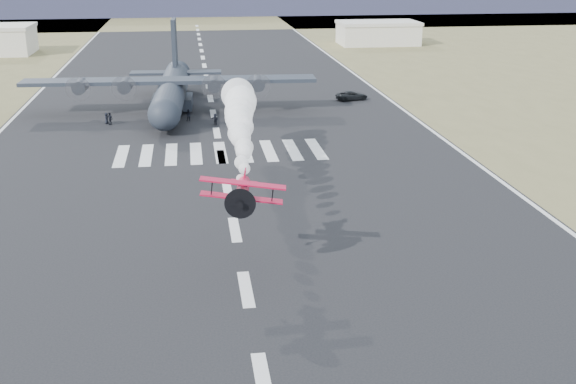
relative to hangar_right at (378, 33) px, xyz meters
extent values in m
plane|color=black|center=(-46.00, -150.00, -3.01)|extent=(500.00, 500.00, 0.00)
cube|color=olive|center=(-46.00, 80.00, -3.01)|extent=(500.00, 80.00, 0.00)
cube|color=beige|center=(0.00, 0.00, -0.41)|extent=(20.00, 12.00, 5.20)
cube|color=beige|center=(0.00, 0.00, 2.49)|extent=(20.50, 12.50, 0.80)
cylinder|color=#B80C34|center=(-45.83, -134.15, 3.33)|extent=(1.29, 5.28, 0.94)
sphere|color=black|center=(-45.82, -133.95, 3.70)|extent=(0.73, 0.73, 0.73)
cylinder|color=black|center=(-46.00, -136.66, 3.33)|extent=(1.08, 0.70, 1.05)
cylinder|color=black|center=(-46.03, -137.02, 3.33)|extent=(2.30, 0.19, 2.30)
cube|color=#B80C34|center=(-45.86, -134.57, 2.97)|extent=(6.30, 1.46, 0.84)
cube|color=#B80C34|center=(-45.88, -134.88, 4.22)|extent=(6.50, 1.48, 0.86)
cube|color=#B80C34|center=(-45.67, -131.76, 3.86)|extent=(0.17, 0.95, 1.05)
cube|color=#B80C34|center=(-45.67, -131.76, 3.33)|extent=(2.13, 0.87, 0.08)
cylinder|color=black|center=(-46.72, -134.93, 2.08)|extent=(0.16, 0.47, 0.46)
cylinder|color=black|center=(-45.05, -135.04, 2.08)|extent=(0.16, 0.47, 0.46)
sphere|color=white|center=(-45.66, -131.55, 3.33)|extent=(0.73, 0.73, 0.73)
sphere|color=white|center=(-45.49, -129.04, 3.36)|extent=(0.99, 0.99, 0.99)
sphere|color=white|center=(-45.32, -126.54, 3.40)|extent=(1.25, 1.25, 1.25)
sphere|color=white|center=(-45.15, -124.04, 3.43)|extent=(1.50, 1.50, 1.50)
sphere|color=white|center=(-44.98, -121.54, 3.46)|extent=(1.76, 1.76, 1.76)
sphere|color=white|center=(-44.81, -119.03, 3.49)|extent=(2.02, 2.02, 2.02)
sphere|color=white|center=(-44.64, -116.53, 3.52)|extent=(2.28, 2.28, 2.28)
sphere|color=white|center=(-44.47, -114.03, 3.55)|extent=(2.53, 2.53, 2.53)
sphere|color=white|center=(-44.31, -111.53, 3.58)|extent=(2.79, 2.79, 2.79)
sphere|color=white|center=(-44.14, -109.02, 3.62)|extent=(3.05, 3.05, 3.05)
sphere|color=white|center=(-43.97, -106.52, 3.65)|extent=(3.30, 3.30, 3.30)
sphere|color=white|center=(-43.80, -104.02, 3.68)|extent=(3.56, 3.56, 3.56)
sphere|color=white|center=(-43.63, -101.52, 3.71)|extent=(3.82, 3.82, 3.82)
sphere|color=white|center=(-43.46, -99.01, 3.74)|extent=(4.08, 4.08, 4.08)
cylinder|color=#202531|center=(-52.21, -75.15, -0.15)|extent=(5.85, 30.97, 4.40)
sphere|color=#202531|center=(-52.93, -90.53, -0.15)|extent=(4.40, 4.40, 4.40)
cone|color=#202531|center=(-51.48, -59.77, -0.15)|extent=(4.71, 6.80, 4.40)
cube|color=#202531|center=(-52.26, -76.25, 1.94)|extent=(44.16, 6.69, 0.55)
cylinder|color=#202531|center=(-65.47, -76.18, 1.39)|extent=(2.17, 4.27, 1.98)
cylinder|color=#3F3F44|center=(-65.57, -78.37, 1.39)|extent=(3.74, 0.23, 3.74)
cylinder|color=#202531|center=(-58.87, -76.49, 1.39)|extent=(2.17, 4.27, 1.98)
cylinder|color=#3F3F44|center=(-58.98, -78.68, 1.39)|extent=(3.74, 0.23, 3.74)
cylinder|color=#202531|center=(-45.69, -77.11, 1.39)|extent=(2.17, 4.27, 1.98)
cylinder|color=#3F3F44|center=(-45.80, -79.31, 1.39)|extent=(3.74, 0.23, 3.74)
cylinder|color=#202531|center=(-39.10, -77.42, 1.39)|extent=(2.17, 4.27, 1.98)
cylinder|color=#3F3F44|center=(-39.21, -79.62, 1.39)|extent=(3.74, 0.23, 3.74)
cube|color=#202531|center=(-51.58, -61.97, 5.35)|extent=(0.89, 4.97, 8.80)
cube|color=#202531|center=(-51.56, -61.42, 0.73)|extent=(15.53, 4.02, 0.38)
cube|color=#202531|center=(-54.57, -73.94, -1.80)|extent=(1.63, 6.65, 1.76)
cylinder|color=black|center=(-54.57, -73.94, -2.40)|extent=(0.61, 1.23, 1.21)
cube|color=#202531|center=(-49.74, -74.17, -1.80)|extent=(1.63, 6.65, 1.76)
cylinder|color=black|center=(-49.74, -74.17, -2.40)|extent=(0.61, 1.23, 1.21)
cylinder|color=black|center=(-52.78, -87.24, -2.51)|extent=(0.49, 1.01, 0.99)
imported|color=black|center=(-22.80, -70.49, -2.28)|extent=(5.69, 3.61, 1.46)
imported|color=black|center=(-43.63, -77.72, -2.07)|extent=(0.69, 0.78, 1.88)
imported|color=black|center=(-49.71, -82.38, -2.15)|extent=(0.92, 0.66, 1.73)
imported|color=black|center=(-42.75, -84.30, -2.17)|extent=(1.09, 1.15, 1.68)
imported|color=black|center=(-60.84, -83.12, -2.11)|extent=(1.14, 1.11, 1.80)
imported|color=black|center=(-61.39, -82.44, -2.20)|extent=(0.58, 0.85, 1.63)
imported|color=black|center=(-45.98, -85.13, -2.21)|extent=(1.29, 1.47, 1.60)
imported|color=black|center=(-54.49, -81.35, -2.19)|extent=(0.69, 0.61, 1.63)
imported|color=black|center=(-52.21, -79.34, -2.13)|extent=(0.93, 0.67, 1.75)
camera|label=1|loc=(-49.54, -186.12, 20.89)|focal=45.00mm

